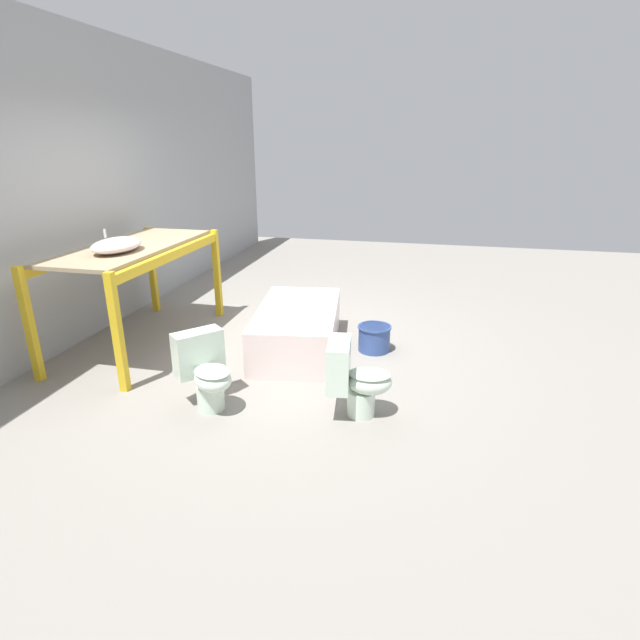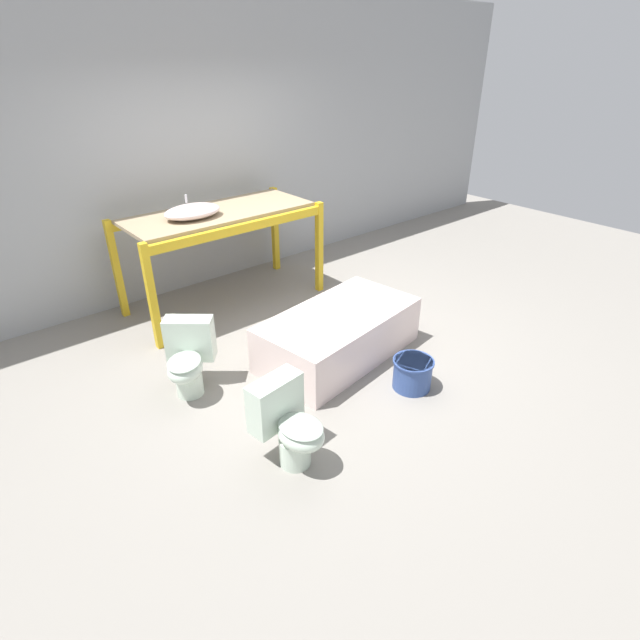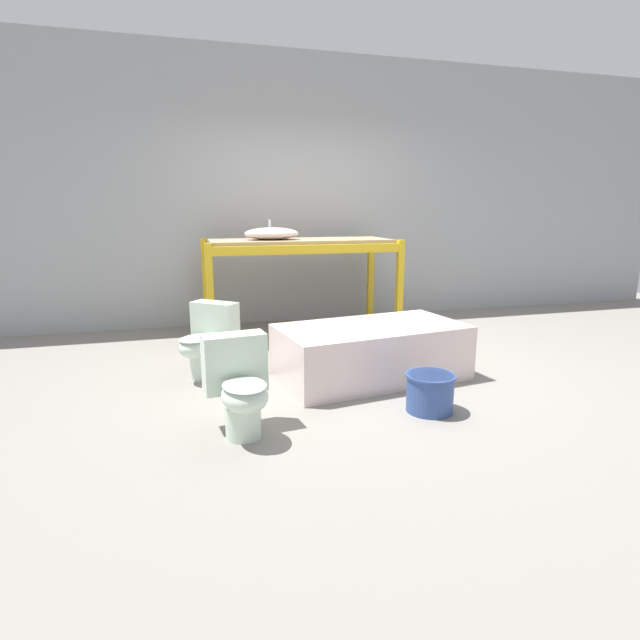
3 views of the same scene
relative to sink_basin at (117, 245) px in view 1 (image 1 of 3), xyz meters
The scene contains 8 objects.
ground_plane 1.81m from the sink_basin, 68.15° to the right, with size 12.00×12.00×0.00m, color gray.
warehouse_wall_rear 1.05m from the sink_basin, 56.13° to the left, with size 10.80×0.08×3.20m.
shelving_rack 0.39m from the sink_basin, ahead, with size 2.11×0.94×1.07m.
sink_basin is the anchor object (origin of this frame).
bathtub_main 1.92m from the sink_basin, 71.86° to the right, with size 1.63×1.00×0.45m.
toilet_near 2.62m from the sink_basin, 105.13° to the right, with size 0.42×0.54×0.62m.
toilet_far 1.66m from the sink_basin, 122.98° to the right, with size 0.59×0.60×0.62m.
bucket_white 2.68m from the sink_basin, 74.50° to the right, with size 0.35×0.35×0.27m.
Camera 1 is at (-4.65, -1.62, 2.08)m, focal length 28.00 mm.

